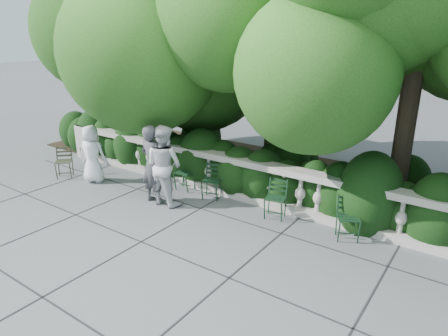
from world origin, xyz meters
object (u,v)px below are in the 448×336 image
Objects in this scene: chair_a at (85,163)px; person_businessman at (92,154)px; chair_b at (154,183)px; chair_weathered at (65,179)px; chair_e at (273,220)px; person_woman_grey at (152,165)px; chair_c at (182,191)px; person_casual_man at (164,165)px; chair_d at (210,200)px; chair_f at (347,243)px.

person_businessman is at bearing 0.58° from chair_a.
chair_b and chair_weathered have the same top height.
chair_e is at bearing 27.06° from chair_a.
person_woman_grey reaches higher than chair_a.
chair_a is 1.00× the size of chair_b.
chair_b is at bearing -38.94° from person_woman_grey.
chair_a is 3.79m from chair_c.
person_woman_grey reaches higher than chair_weathered.
person_casual_man is (-2.45, -0.60, 0.91)m from chair_e.
chair_c is 0.46× the size of person_woman_grey.
chair_b is at bearing 165.00° from chair_e.
chair_a and chair_b have the same top height.
chair_b is 1.59m from person_casual_man.
chair_d is 3.28m from chair_f.
chair_weathered is (-7.30, -1.02, 0.00)m from chair_f.
person_businessman is (0.81, 0.36, 0.75)m from chair_weathered.
chair_f is (5.13, -0.11, 0.00)m from chair_b.
chair_d is at bearing -11.11° from chair_b.
person_casual_man is (-4.03, -0.60, 0.91)m from chair_f.
chair_f is at bearing -11.35° from chair_b.
chair_a and chair_f have the same top height.
person_woman_grey is (-4.28, -0.72, 0.91)m from chair_f.
chair_e is 1.00× the size of chair_weathered.
chair_b is 1.00× the size of chair_c.
chair_b is at bearing -32.52° from person_casual_man.
chair_d is at bearing 173.42° from person_businessman.
chair_e is at bearing -159.79° from person_woman_grey.
chair_a is 1.00× the size of chair_e.
chair_f is 1.00× the size of chair_weathered.
chair_weathered is at bearing -163.06° from chair_c.
chair_b is at bearing -17.77° from chair_weathered.
chair_weathered is at bearing 177.53° from chair_d.
person_casual_man reaches higher than person_businessman.
person_casual_man is (3.94, -0.71, 0.91)m from chair_a.
person_woman_grey is at bearing 161.97° from chair_f.
person_casual_man reaches higher than chair_c.
chair_b is 1.00× the size of chair_weathered.
chair_weathered is (-3.11, -1.15, 0.00)m from chair_c.
chair_weathered is 3.41m from person_casual_man.
person_casual_man is at bearing -155.85° from chair_d.
chair_a is at bearing 75.41° from chair_weathered.
chair_a is at bearing 165.76° from chair_e.
person_businessman reaches higher than chair_f.
chair_b is 1.85m from chair_d.
chair_c is (3.79, 0.02, 0.00)m from chair_a.
chair_c is at bearing 150.69° from chair_f.
chair_f is at bearing -171.23° from person_casual_man.
person_businessman is (-1.36, -0.77, 0.75)m from chair_b.
person_businessman reaches higher than chair_b.
chair_e is at bearing -165.86° from person_casual_man.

